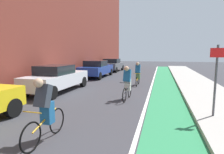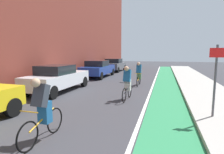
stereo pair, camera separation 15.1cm
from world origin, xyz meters
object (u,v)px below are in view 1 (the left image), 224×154
(parked_sedan_blue, at_px, (96,69))
(cyclist_lead, at_px, (45,110))
(street_sign_post, at_px, (216,74))
(cyclist_trailing, at_px, (138,74))
(parked_sedan_white, at_px, (57,78))
(parked_sedan_gray, at_px, (112,65))
(cyclist_mid, at_px, (127,82))

(parked_sedan_blue, distance_m, cyclist_lead, 12.45)
(street_sign_post, bearing_deg, parked_sedan_blue, 128.69)
(street_sign_post, bearing_deg, cyclist_trailing, 118.74)
(parked_sedan_white, xyz_separation_m, parked_sedan_gray, (-0.00, 12.33, 0.00))
(street_sign_post, bearing_deg, cyclist_mid, 149.76)
(parked_sedan_white, height_order, street_sign_post, street_sign_post)
(parked_sedan_blue, relative_size, parked_sedan_gray, 1.07)
(parked_sedan_gray, bearing_deg, cyclist_mid, -72.11)
(cyclist_mid, bearing_deg, cyclist_trailing, 90.00)
(parked_sedan_gray, xyz_separation_m, street_sign_post, (7.48, -15.02, 0.75))
(parked_sedan_white, relative_size, street_sign_post, 1.98)
(parked_sedan_gray, height_order, cyclist_lead, cyclist_lead)
(cyclist_trailing, distance_m, street_sign_post, 6.78)
(parked_sedan_gray, distance_m, cyclist_lead, 18.02)
(parked_sedan_blue, height_order, cyclist_mid, cyclist_mid)
(cyclist_mid, distance_m, street_sign_post, 3.81)
(parked_sedan_gray, distance_m, street_sign_post, 16.80)
(cyclist_trailing, height_order, street_sign_post, street_sign_post)
(parked_sedan_blue, bearing_deg, cyclist_mid, -60.36)
(parked_sedan_white, relative_size, cyclist_mid, 2.69)
(cyclist_trailing, bearing_deg, parked_sedan_gray, 114.94)
(cyclist_mid, xyz_separation_m, cyclist_trailing, (-0.00, 4.02, -0.04))
(parked_sedan_gray, xyz_separation_m, cyclist_mid, (4.24, -13.14, 0.06))
(cyclist_mid, relative_size, cyclist_trailing, 1.01)
(parked_sedan_white, bearing_deg, cyclist_mid, -10.81)
(parked_sedan_blue, relative_size, street_sign_post, 1.98)
(parked_sedan_white, bearing_deg, cyclist_trailing, 37.13)
(cyclist_mid, xyz_separation_m, street_sign_post, (3.24, -1.89, 0.69))
(cyclist_lead, xyz_separation_m, street_sign_post, (4.47, 2.75, 0.73))
(parked_sedan_gray, xyz_separation_m, cyclist_trailing, (4.24, -9.12, 0.02))
(parked_sedan_gray, bearing_deg, cyclist_trailing, -65.06)
(parked_sedan_white, bearing_deg, parked_sedan_gray, 90.00)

